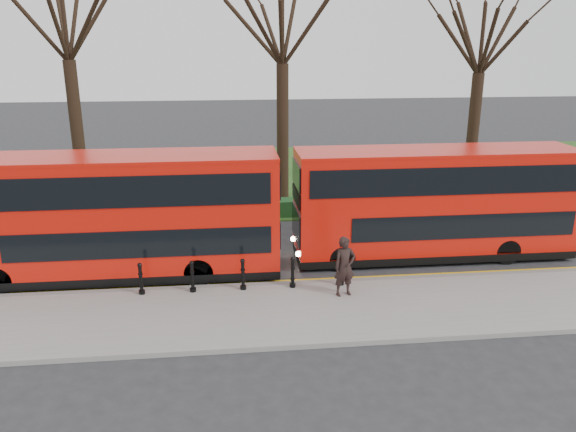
{
  "coord_description": "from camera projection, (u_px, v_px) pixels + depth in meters",
  "views": [
    {
      "loc": [
        -0.79,
        -18.04,
        7.88
      ],
      "look_at": [
        1.23,
        0.5,
        2.0
      ],
      "focal_mm": 35.0,
      "sensor_mm": 36.0,
      "label": 1
    }
  ],
  "objects": [
    {
      "name": "tree_left",
      "position": [
        63.0,
        8.0,
        25.43
      ],
      "size": [
        8.12,
        8.12,
        12.69
      ],
      "color": "black",
      "rests_on": "ground"
    },
    {
      "name": "pavement",
      "position": [
        260.0,
        314.0,
        16.69
      ],
      "size": [
        60.0,
        4.0,
        0.15
      ],
      "primitive_type": "cube",
      "color": "gray",
      "rests_on": "ground"
    },
    {
      "name": "bus_rear",
      "position": [
        434.0,
        204.0,
        20.75
      ],
      "size": [
        10.32,
        2.37,
        4.1
      ],
      "color": "red",
      "rests_on": "ground"
    },
    {
      "name": "tree_mid",
      "position": [
        282.0,
        16.0,
        26.55
      ],
      "size": [
        7.87,
        7.87,
        12.3
      ],
      "color": "black",
      "rests_on": "ground"
    },
    {
      "name": "ground",
      "position": [
        254.0,
        276.0,
        19.55
      ],
      "size": [
        120.0,
        120.0,
        0.0
      ],
      "primitive_type": "plane",
      "color": "#28282B",
      "rests_on": "ground"
    },
    {
      "name": "pedestrian",
      "position": [
        345.0,
        266.0,
        17.51
      ],
      "size": [
        0.79,
        0.61,
        1.92
      ],
      "primitive_type": "imported",
      "rotation": [
        0.0,
        0.0,
        0.23
      ],
      "color": "black",
      "rests_on": "pavement"
    },
    {
      "name": "tree_right",
      "position": [
        483.0,
        31.0,
        27.78
      ],
      "size": [
        7.29,
        7.29,
        11.39
      ],
      "color": "black",
      "rests_on": "ground"
    },
    {
      "name": "bollard_row",
      "position": [
        243.0,
        275.0,
        18.03
      ],
      "size": [
        6.59,
        0.15,
        1.0
      ],
      "color": "black",
      "rests_on": "pavement"
    },
    {
      "name": "kerb",
      "position": [
        256.0,
        286.0,
        18.58
      ],
      "size": [
        60.0,
        0.25,
        0.16
      ],
      "primitive_type": "cube",
      "color": "slate",
      "rests_on": "ground"
    },
    {
      "name": "grass_verge",
      "position": [
        242.0,
        176.0,
        33.77
      ],
      "size": [
        60.0,
        18.0,
        0.06
      ],
      "primitive_type": "cube",
      "color": "#284617",
      "rests_on": "ground"
    },
    {
      "name": "hedge",
      "position": [
        247.0,
        209.0,
        25.88
      ],
      "size": [
        60.0,
        0.9,
        0.8
      ],
      "primitive_type": "cube",
      "color": "black",
      "rests_on": "ground"
    },
    {
      "name": "yellow_line_outer",
      "position": [
        255.0,
        284.0,
        18.89
      ],
      "size": [
        60.0,
        0.1,
        0.01
      ],
      "primitive_type": "cube",
      "color": "yellow",
      "rests_on": "ground"
    },
    {
      "name": "yellow_line_inner",
      "position": [
        255.0,
        282.0,
        19.08
      ],
      "size": [
        60.0,
        0.1,
        0.01
      ],
      "primitive_type": "cube",
      "color": "yellow",
      "rests_on": "ground"
    },
    {
      "name": "bus_lead",
      "position": [
        119.0,
        218.0,
        18.9
      ],
      "size": [
        10.72,
        2.46,
        4.26
      ],
      "color": "red",
      "rests_on": "ground"
    }
  ]
}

